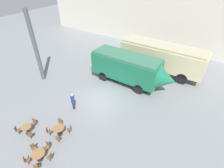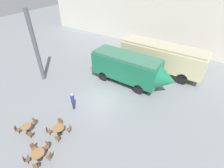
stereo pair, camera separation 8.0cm
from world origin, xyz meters
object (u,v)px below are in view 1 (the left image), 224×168
(cafe_table_mid, at_px, (59,129))
(cafe_chair_0, at_px, (33,148))
(streamlined_locomotive, at_px, (131,68))
(cafe_table_near, at_px, (38,155))
(cafe_table_far, at_px, (27,128))
(passenger_coach_vintage, at_px, (162,56))
(visitor_person, at_px, (73,101))

(cafe_table_mid, distance_m, cafe_chair_0, 2.18)
(streamlined_locomotive, relative_size, cafe_table_near, 10.06)
(cafe_table_far, relative_size, cafe_chair_0, 0.90)
(passenger_coach_vintage, bearing_deg, cafe_table_far, -109.94)
(streamlined_locomotive, distance_m, visitor_person, 7.21)
(streamlined_locomotive, distance_m, cafe_table_near, 12.01)
(cafe_table_far, bearing_deg, cafe_table_near, -20.14)
(streamlined_locomotive, xyz_separation_m, cafe_table_far, (-3.65, -10.88, -1.46))
(passenger_coach_vintage, bearing_deg, cafe_table_mid, -103.16)
(cafe_table_far, bearing_deg, cafe_table_mid, 30.15)
(cafe_table_mid, height_order, cafe_chair_0, cafe_chair_0)
(visitor_person, bearing_deg, streamlined_locomotive, 69.48)
(cafe_table_mid, bearing_deg, cafe_table_near, -78.54)
(cafe_table_near, height_order, visitor_person, visitor_person)
(cafe_table_mid, bearing_deg, streamlined_locomotive, 81.81)
(cafe_table_near, height_order, cafe_table_mid, cafe_table_mid)
(passenger_coach_vintage, height_order, cafe_table_near, passenger_coach_vintage)
(visitor_person, bearing_deg, cafe_table_mid, -68.60)
(cafe_table_far, relative_size, visitor_person, 0.44)
(passenger_coach_vintage, distance_m, cafe_table_near, 16.54)
(passenger_coach_vintage, xyz_separation_m, streamlined_locomotive, (-1.87, -4.33, -0.18))
(cafe_table_mid, distance_m, visitor_person, 3.11)
(streamlined_locomotive, relative_size, cafe_table_far, 11.91)
(streamlined_locomotive, bearing_deg, cafe_table_near, -94.35)
(cafe_table_near, distance_m, cafe_chair_0, 0.84)
(cafe_table_far, bearing_deg, cafe_chair_0, -23.36)
(cafe_table_mid, bearing_deg, cafe_table_far, -149.85)
(cafe_table_near, bearing_deg, streamlined_locomotive, 85.65)
(cafe_table_near, height_order, cafe_chair_0, cafe_chair_0)
(cafe_table_near, relative_size, cafe_table_mid, 1.01)
(streamlined_locomotive, height_order, cafe_chair_0, streamlined_locomotive)
(passenger_coach_vintage, relative_size, streamlined_locomotive, 1.08)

